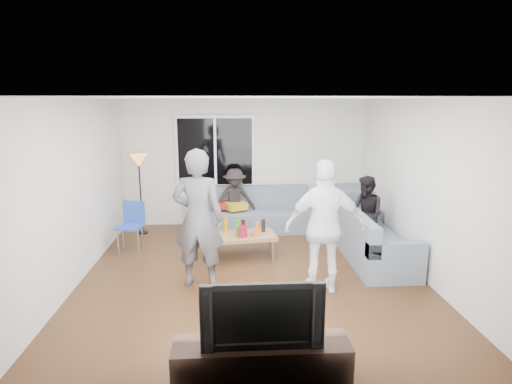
{
  "coord_description": "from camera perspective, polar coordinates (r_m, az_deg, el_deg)",
  "views": [
    {
      "loc": [
        -0.32,
        -5.87,
        2.56
      ],
      "look_at": [
        0.1,
        0.6,
        1.15
      ],
      "focal_mm": 29.31,
      "sensor_mm": 36.0,
      "label": 1
    }
  ],
  "objects": [
    {
      "name": "floor",
      "position": [
        6.42,
        -0.56,
        -11.43
      ],
      "size": [
        5.0,
        5.5,
        0.04
      ],
      "primitive_type": "cube",
      "color": "#56351C",
      "rests_on": "ground"
    },
    {
      "name": "ceiling",
      "position": [
        5.87,
        -0.61,
        12.86
      ],
      "size": [
        5.0,
        5.5,
        0.04
      ],
      "primitive_type": "cube",
      "color": "white",
      "rests_on": "ground"
    },
    {
      "name": "wall_back",
      "position": [
        8.73,
        -1.57,
        3.98
      ],
      "size": [
        5.0,
        0.04,
        2.6
      ],
      "primitive_type": "cube",
      "color": "silver",
      "rests_on": "ground"
    },
    {
      "name": "wall_front",
      "position": [
        3.36,
        2.03,
        -9.8
      ],
      "size": [
        5.0,
        0.04,
        2.6
      ],
      "primitive_type": "cube",
      "color": "silver",
      "rests_on": "ground"
    },
    {
      "name": "wall_left",
      "position": [
        6.39,
        -23.77,
        -0.15
      ],
      "size": [
        0.04,
        5.5,
        2.6
      ],
      "primitive_type": "cube",
      "color": "silver",
      "rests_on": "ground"
    },
    {
      "name": "wall_right",
      "position": [
        6.64,
        21.7,
        0.45
      ],
      "size": [
        0.04,
        5.5,
        2.6
      ],
      "primitive_type": "cube",
      "color": "silver",
      "rests_on": "ground"
    },
    {
      "name": "window_frame",
      "position": [
        8.62,
        -5.57,
        5.5
      ],
      "size": [
        1.62,
        0.06,
        1.47
      ],
      "primitive_type": "cube",
      "color": "white",
      "rests_on": "wall_back"
    },
    {
      "name": "window_glass",
      "position": [
        8.58,
        -5.58,
        5.47
      ],
      "size": [
        1.5,
        0.02,
        1.35
      ],
      "primitive_type": "cube",
      "color": "black",
      "rests_on": "window_frame"
    },
    {
      "name": "window_mullion",
      "position": [
        8.57,
        -5.58,
        5.46
      ],
      "size": [
        0.05,
        0.03,
        1.35
      ],
      "primitive_type": "cube",
      "color": "white",
      "rests_on": "window_frame"
    },
    {
      "name": "radiator",
      "position": [
        8.81,
        -5.41,
        -2.56
      ],
      "size": [
        1.3,
        0.12,
        0.62
      ],
      "primitive_type": "cube",
      "color": "silver",
      "rests_on": "floor"
    },
    {
      "name": "potted_plant",
      "position": [
        8.67,
        -2.36,
        0.45
      ],
      "size": [
        0.18,
        0.15,
        0.33
      ],
      "primitive_type": "imported",
      "rotation": [
        0.0,
        0.0,
        -0.03
      ],
      "color": "#386729",
      "rests_on": "radiator"
    },
    {
      "name": "vase",
      "position": [
        8.71,
        -7.31,
        -0.14
      ],
      "size": [
        0.18,
        0.18,
        0.16
      ],
      "primitive_type": "imported",
      "rotation": [
        0.0,
        0.0,
        -0.18
      ],
      "color": "white",
      "rests_on": "radiator"
    },
    {
      "name": "sofa_back_section",
      "position": [
        8.42,
        -0.33,
        -2.4
      ],
      "size": [
        2.3,
        0.85,
        0.85
      ],
      "primitive_type": null,
      "color": "slate",
      "rests_on": "floor"
    },
    {
      "name": "sofa_right_section",
      "position": [
        7.09,
        15.82,
        -5.73
      ],
      "size": [
        2.0,
        0.85,
        0.85
      ],
      "primitive_type": null,
      "rotation": [
        0.0,
        0.0,
        1.57
      ],
      "color": "slate",
      "rests_on": "floor"
    },
    {
      "name": "sofa_corner",
      "position": [
        8.77,
        12.86,
        -2.12
      ],
      "size": [
        0.85,
        0.85,
        0.85
      ],
      "primitive_type": "cube",
      "color": "slate",
      "rests_on": "floor"
    },
    {
      "name": "cushion_yellow",
      "position": [
        8.37,
        -2.74,
        -1.91
      ],
      "size": [
        0.49,
        0.46,
        0.14
      ],
      "primitive_type": "cube",
      "rotation": [
        0.0,
        0.0,
        0.49
      ],
      "color": "gold",
      "rests_on": "sofa_back_section"
    },
    {
      "name": "cushion_red",
      "position": [
        8.45,
        -4.56,
        -1.8
      ],
      "size": [
        0.4,
        0.35,
        0.13
      ],
      "primitive_type": "cube",
      "rotation": [
        0.0,
        0.0,
        -0.14
      ],
      "color": "maroon",
      "rests_on": "sofa_back_section"
    },
    {
      "name": "coffee_table",
      "position": [
        7.03,
        -1.94,
        -7.35
      ],
      "size": [
        1.17,
        0.74,
        0.4
      ],
      "primitive_type": "cube",
      "rotation": [
        0.0,
        0.0,
        0.14
      ],
      "color": "#9C6F4B",
      "rests_on": "floor"
    },
    {
      "name": "pitcher",
      "position": [
        6.83,
        -1.89,
        -5.4
      ],
      "size": [
        0.17,
        0.17,
        0.17
      ],
      "primitive_type": "cylinder",
      "color": "maroon",
      "rests_on": "coffee_table"
    },
    {
      "name": "side_chair",
      "position": [
        7.56,
        -16.84,
        -4.63
      ],
      "size": [
        0.49,
        0.49,
        0.86
      ],
      "primitive_type": null,
      "rotation": [
        0.0,
        0.0,
        -0.27
      ],
      "color": "#2A4EB8",
      "rests_on": "floor"
    },
    {
      "name": "floor_lamp",
      "position": [
        8.43,
        -15.47,
        -0.37
      ],
      "size": [
        0.32,
        0.32,
        1.56
      ],
      "primitive_type": null,
      "color": "orange",
      "rests_on": "floor"
    },
    {
      "name": "player_left",
      "position": [
        5.83,
        -7.89,
        -3.63
      ],
      "size": [
        0.78,
        0.58,
        1.95
      ],
      "primitive_type": "imported",
      "rotation": [
        0.0,
        0.0,
        2.98
      ],
      "color": "#4D4C51",
      "rests_on": "floor"
    },
    {
      "name": "player_right",
      "position": [
        5.69,
        9.39,
        -4.75
      ],
      "size": [
        1.1,
        0.51,
        1.82
      ],
      "primitive_type": "imported",
      "rotation": [
        0.0,
        0.0,
        3.08
      ],
      "color": "white",
      "rests_on": "floor"
    },
    {
      "name": "spectator_right",
      "position": [
        7.44,
        14.77,
        -2.94
      ],
      "size": [
        0.65,
        0.75,
        1.32
      ],
      "primitive_type": "imported",
      "rotation": [
        0.0,
        0.0,
        -1.3
      ],
      "color": "black",
      "rests_on": "floor"
    },
    {
      "name": "spectator_back",
      "position": [
        8.39,
        -2.9,
        -1.04
      ],
      "size": [
        0.87,
        0.57,
        1.26
      ],
      "primitive_type": "imported",
      "rotation": [
        0.0,
        0.0,
        0.13
      ],
      "color": "black",
      "rests_on": "floor"
    },
    {
      "name": "tv_console",
      "position": [
        4.11,
        0.76,
        -22.46
      ],
      "size": [
        1.6,
        0.4,
        0.44
      ],
      "primitive_type": "cube",
      "color": "#332219",
      "rests_on": "floor"
    },
    {
      "name": "television",
      "position": [
        3.83,
        0.78,
        -15.95
      ],
      "size": [
        1.08,
        0.14,
        0.62
      ],
      "primitive_type": "imported",
      "color": "black",
      "rests_on": "tv_console"
    },
    {
      "name": "bottle_e",
      "position": [
        7.07,
        1.02,
        -4.58
      ],
      "size": [
        0.07,
        0.07,
        0.22
      ],
      "primitive_type": "cylinder",
      "color": "black",
      "rests_on": "coffee_table"
    },
    {
      "name": "bottle_c",
      "position": [
        7.08,
        -1.76,
        -4.62
      ],
      "size": [
        0.07,
        0.07,
        0.2
      ],
      "primitive_type": "cylinder",
      "color": "black",
      "rests_on": "coffee_table"
    },
    {
      "name": "bottle_a",
      "position": [
        7.03,
        -4.12,
        -4.59
      ],
      "size": [
        0.07,
        0.07,
        0.25
      ],
      "primitive_type": "cylinder",
      "color": "orange",
      "rests_on": "coffee_table"
    },
    {
      "name": "bottle_d",
      "position": [
        6.85,
        0.16,
        -5.09
      ],
      "size": [
        0.07,
        0.07,
        0.23
      ],
      "primitive_type": "cylinder",
      "color": "orange",
      "rests_on": "coffee_table"
    },
    {
      "name": "bottle_b",
      "position": [
        6.83,
        -2.59,
        -4.96
      ],
      "size": [
        0.08,
        0.08,
        0.27
      ],
      "primitive_type": "cylinder",
      "color": "#28961B",
      "rests_on": "coffee_table"
    }
  ]
}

